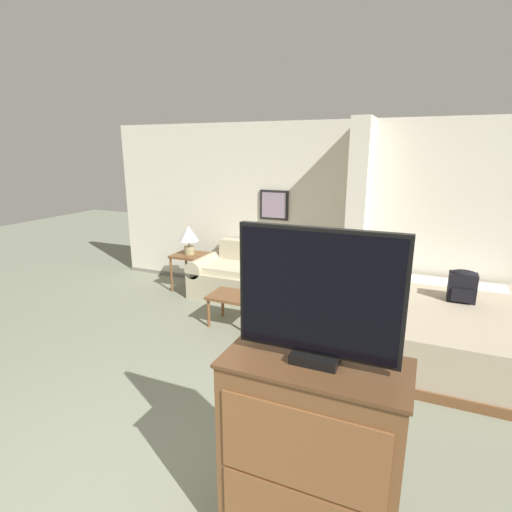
{
  "coord_description": "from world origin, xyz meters",
  "views": [
    {
      "loc": [
        1.53,
        -1.32,
        2.2
      ],
      "look_at": [
        -0.17,
        2.63,
        1.05
      ],
      "focal_mm": 28.0,
      "sensor_mm": 36.0,
      "label": 1
    }
  ],
  "objects_px": {
    "couch": "(264,280)",
    "coffee_table": "(234,299)",
    "tv": "(318,298)",
    "bed": "(449,328)",
    "tv_dresser": "(311,456)",
    "table_lamp": "(189,235)",
    "backpack": "(462,285)"
  },
  "relations": [
    {
      "from": "table_lamp",
      "to": "backpack",
      "type": "xyz_separation_m",
      "value": [
        3.85,
        -0.47,
        -0.15
      ]
    },
    {
      "from": "coffee_table",
      "to": "backpack",
      "type": "height_order",
      "value": "backpack"
    },
    {
      "from": "couch",
      "to": "backpack",
      "type": "xyz_separation_m",
      "value": [
        2.6,
        -0.52,
        0.44
      ]
    },
    {
      "from": "couch",
      "to": "bed",
      "type": "distance_m",
      "value": 2.6
    },
    {
      "from": "couch",
      "to": "coffee_table",
      "type": "xyz_separation_m",
      "value": [
        0.0,
        -0.99,
        0.05
      ]
    },
    {
      "from": "table_lamp",
      "to": "couch",
      "type": "bearing_deg",
      "value": 2.42
    },
    {
      "from": "coffee_table",
      "to": "table_lamp",
      "type": "xyz_separation_m",
      "value": [
        -1.26,
        0.94,
        0.54
      ]
    },
    {
      "from": "tv_dresser",
      "to": "bed",
      "type": "distance_m",
      "value": 2.91
    },
    {
      "from": "coffee_table",
      "to": "tv",
      "type": "height_order",
      "value": "tv"
    },
    {
      "from": "tv_dresser",
      "to": "backpack",
      "type": "bearing_deg",
      "value": 73.25
    },
    {
      "from": "couch",
      "to": "tv",
      "type": "relative_size",
      "value": 2.66
    },
    {
      "from": "tv_dresser",
      "to": "tv",
      "type": "relative_size",
      "value": 1.39
    },
    {
      "from": "table_lamp",
      "to": "backpack",
      "type": "relative_size",
      "value": 1.28
    },
    {
      "from": "coffee_table",
      "to": "tv_dresser",
      "type": "height_order",
      "value": "tv_dresser"
    },
    {
      "from": "coffee_table",
      "to": "bed",
      "type": "height_order",
      "value": "bed"
    },
    {
      "from": "coffee_table",
      "to": "bed",
      "type": "xyz_separation_m",
      "value": [
        2.51,
        0.3,
        -0.07
      ]
    },
    {
      "from": "coffee_table",
      "to": "tv_dresser",
      "type": "distance_m",
      "value": 3.02
    },
    {
      "from": "coffee_table",
      "to": "backpack",
      "type": "distance_m",
      "value": 2.67
    },
    {
      "from": "bed",
      "to": "table_lamp",
      "type": "bearing_deg",
      "value": 170.34
    },
    {
      "from": "tv",
      "to": "tv_dresser",
      "type": "bearing_deg",
      "value": -90.0
    },
    {
      "from": "bed",
      "to": "backpack",
      "type": "xyz_separation_m",
      "value": [
        0.09,
        0.17,
        0.46
      ]
    },
    {
      "from": "couch",
      "to": "coffee_table",
      "type": "relative_size",
      "value": 3.48
    },
    {
      "from": "couch",
      "to": "table_lamp",
      "type": "height_order",
      "value": "table_lamp"
    },
    {
      "from": "tv_dresser",
      "to": "tv",
      "type": "bearing_deg",
      "value": 90.0
    },
    {
      "from": "table_lamp",
      "to": "tv_dresser",
      "type": "height_order",
      "value": "tv_dresser"
    },
    {
      "from": "tv_dresser",
      "to": "tv",
      "type": "xyz_separation_m",
      "value": [
        0.0,
        0.0,
        0.92
      ]
    },
    {
      "from": "couch",
      "to": "tv",
      "type": "height_order",
      "value": "tv"
    },
    {
      "from": "tv",
      "to": "bed",
      "type": "xyz_separation_m",
      "value": [
        0.8,
        2.78,
        -1.22
      ]
    },
    {
      "from": "coffee_table",
      "to": "tv",
      "type": "relative_size",
      "value": 0.77
    },
    {
      "from": "couch",
      "to": "tv_dresser",
      "type": "relative_size",
      "value": 1.91
    },
    {
      "from": "tv",
      "to": "couch",
      "type": "bearing_deg",
      "value": 116.16
    },
    {
      "from": "table_lamp",
      "to": "bed",
      "type": "xyz_separation_m",
      "value": [
        3.77,
        -0.64,
        -0.61
      ]
    }
  ]
}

